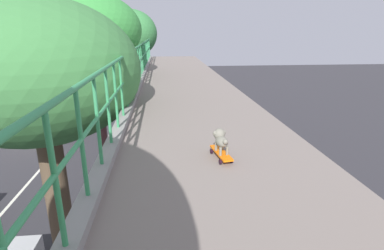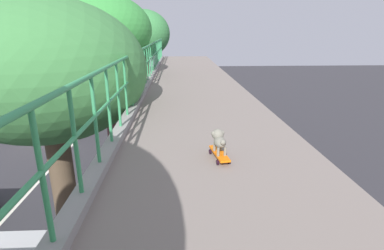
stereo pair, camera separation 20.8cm
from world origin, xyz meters
The scene contains 6 objects.
city_bus centered at (-8.04, 23.19, 1.77)m, with size 2.62×10.87×3.11m.
roadside_tree_mid centered at (-2.19, 5.91, 5.98)m, with size 4.46×4.46×7.65m.
roadside_tree_far centered at (-2.02, 10.80, 6.85)m, with size 3.62×3.62×8.24m.
roadside_tree_farthest centered at (-1.80, 23.15, 6.61)m, with size 3.97×3.97×8.50m.
toy_skateboard centered at (1.27, 2.77, 5.33)m, with size 0.25×0.57×0.09m.
small_dog centered at (1.27, 2.79, 5.54)m, with size 0.20×0.37×0.31m.
Camera 1 is at (0.52, -0.84, 6.91)m, focal length 27.49 mm.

